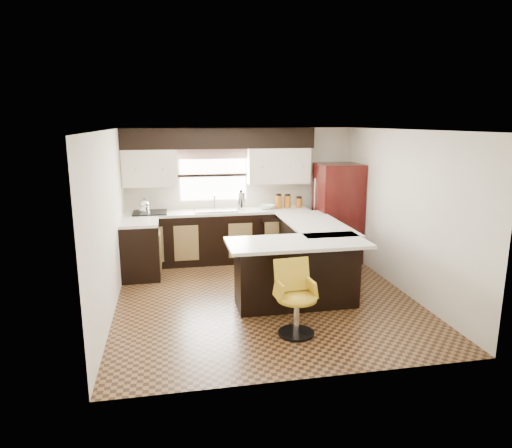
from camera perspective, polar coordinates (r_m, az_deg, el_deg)
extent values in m
plane|color=#49301A|center=(6.75, 1.05, -9.13)|extent=(4.40, 4.40, 0.00)
plane|color=silver|center=(6.27, 1.14, 11.68)|extent=(4.40, 4.40, 0.00)
plane|color=beige|center=(8.54, -1.97, 3.86)|extent=(4.40, 0.00, 4.40)
plane|color=beige|center=(4.35, 7.13, -4.97)|extent=(4.40, 0.00, 4.40)
plane|color=beige|center=(6.32, -17.87, 0.11)|extent=(0.00, 4.40, 4.40)
plane|color=beige|center=(7.14, 17.84, 1.50)|extent=(0.00, 4.40, 4.40)
cube|color=black|center=(8.34, -4.67, -1.65)|extent=(3.30, 0.60, 0.90)
cube|color=black|center=(7.68, -14.20, -3.26)|extent=(0.60, 0.70, 0.90)
cube|color=silver|center=(8.23, -4.73, 1.53)|extent=(3.30, 0.60, 0.04)
cube|color=silver|center=(7.57, -14.39, 0.18)|extent=(0.60, 0.70, 0.04)
cube|color=black|center=(8.21, -4.64, 10.63)|extent=(3.40, 0.35, 0.36)
cube|color=beige|center=(8.20, -13.13, 6.84)|extent=(0.94, 0.35, 0.64)
cube|color=beige|center=(8.43, 2.80, 7.31)|extent=(1.14, 0.35, 0.64)
cube|color=white|center=(8.41, -5.35, 6.08)|extent=(1.20, 0.02, 0.90)
cube|color=#D19B93|center=(8.33, -5.38, 8.72)|extent=(1.30, 0.06, 0.18)
cube|color=#B2B2B7|center=(8.20, -5.06, 1.75)|extent=(0.75, 0.45, 0.03)
cube|color=black|center=(8.23, 2.49, -1.95)|extent=(0.58, 0.03, 0.78)
cube|color=black|center=(8.17, -13.11, 1.40)|extent=(0.58, 0.50, 0.02)
cube|color=black|center=(7.40, 6.91, -3.56)|extent=(0.60, 1.95, 0.90)
cube|color=black|center=(6.36, 5.05, -6.25)|extent=(1.65, 0.60, 0.90)
cube|color=silver|center=(7.30, 7.38, 0.02)|extent=(0.84, 1.95, 0.04)
cube|color=silver|center=(6.14, 5.18, -2.35)|extent=(1.89, 0.84, 0.04)
cube|color=#350A08|center=(8.46, 10.14, 1.43)|extent=(0.76, 0.73, 1.77)
cylinder|color=silver|center=(8.25, -1.88, 2.91)|extent=(0.14, 0.14, 0.33)
imported|color=white|center=(8.36, 1.30, 2.16)|extent=(0.38, 0.38, 0.07)
cylinder|color=#945614|center=(8.42, 2.84, 2.78)|extent=(0.12, 0.12, 0.24)
cylinder|color=#945614|center=(8.46, 3.96, 2.79)|extent=(0.12, 0.12, 0.23)
cylinder|color=#945614|center=(8.52, 5.39, 2.65)|extent=(0.12, 0.12, 0.17)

